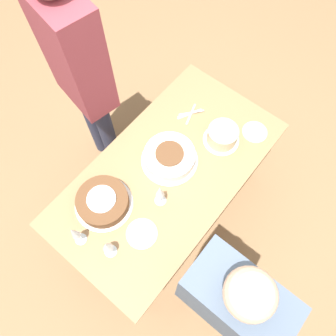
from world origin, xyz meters
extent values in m
plane|color=#8E6B47|center=(0.00, 0.00, 0.00)|extent=(12.00, 12.00, 0.00)
cube|color=#9E754C|center=(0.00, 0.00, 0.75)|extent=(1.51, 0.81, 0.03)
cylinder|color=brown|center=(-0.68, -0.33, 0.37)|extent=(0.07, 0.07, 0.74)
cylinder|color=brown|center=(0.68, -0.33, 0.37)|extent=(0.07, 0.07, 0.74)
cylinder|color=brown|center=(-0.68, 0.33, 0.37)|extent=(0.07, 0.07, 0.74)
cylinder|color=brown|center=(0.68, 0.33, 0.37)|extent=(0.07, 0.07, 0.74)
cylinder|color=white|center=(-0.06, -0.04, 0.77)|extent=(0.35, 0.35, 0.01)
cylinder|color=white|center=(-0.06, -0.04, 0.81)|extent=(0.31, 0.31, 0.08)
cylinder|color=brown|center=(-0.06, -0.04, 0.86)|extent=(0.17, 0.17, 0.01)
cylinder|color=white|center=(0.40, -0.16, 0.77)|extent=(0.34, 0.34, 0.01)
cylinder|color=brown|center=(0.40, -0.16, 0.81)|extent=(0.30, 0.30, 0.08)
cylinder|color=white|center=(0.40, -0.16, 0.85)|extent=(0.16, 0.16, 0.01)
cylinder|color=white|center=(-0.38, 0.12, 0.77)|extent=(0.23, 0.23, 0.01)
cylinder|color=beige|center=(-0.38, 0.12, 0.83)|extent=(0.19, 0.19, 0.11)
cylinder|color=silver|center=(0.63, -0.11, 0.77)|extent=(0.07, 0.07, 0.00)
cylinder|color=silver|center=(0.63, -0.11, 0.82)|extent=(0.01, 0.01, 0.09)
cone|color=silver|center=(0.63, -0.11, 0.93)|extent=(0.05, 0.05, 0.12)
cylinder|color=silver|center=(0.17, 0.08, 0.77)|extent=(0.07, 0.07, 0.00)
cylinder|color=silver|center=(0.17, 0.08, 0.82)|extent=(0.01, 0.01, 0.10)
cone|color=silver|center=(0.17, 0.08, 0.92)|extent=(0.05, 0.05, 0.11)
cylinder|color=silver|center=(0.57, 0.06, 0.77)|extent=(0.07, 0.07, 0.00)
cylinder|color=silver|center=(0.57, 0.06, 0.81)|extent=(0.01, 0.01, 0.09)
cone|color=silver|center=(0.57, 0.06, 0.90)|extent=(0.06, 0.06, 0.09)
cylinder|color=beige|center=(-0.57, 0.26, 0.77)|extent=(0.16, 0.16, 0.01)
cylinder|color=beige|center=(0.39, 0.13, 0.77)|extent=(0.18, 0.18, 0.01)
cube|color=silver|center=(-0.41, -0.15, 0.77)|extent=(0.16, 0.09, 0.00)
cube|color=silver|center=(-0.42, -0.14, 0.77)|extent=(0.17, 0.06, 0.00)
cube|color=silver|center=(-0.41, -0.15, 0.77)|extent=(0.15, 0.09, 0.00)
cube|color=silver|center=(-0.42, -0.15, 0.78)|extent=(0.14, 0.12, 0.00)
cylinder|color=#2D334C|center=(-0.09, -0.82, 0.43)|extent=(0.11, 0.11, 0.86)
cylinder|color=#2D334C|center=(-0.04, -0.61, 0.43)|extent=(0.11, 0.11, 0.86)
cube|color=brown|center=(-0.06, -0.72, 1.22)|extent=(0.29, 0.44, 0.72)
cylinder|color=#4C4238|center=(0.41, 0.78, 0.38)|extent=(0.11, 0.11, 0.76)
cylinder|color=#4C4238|center=(0.41, 0.56, 0.38)|extent=(0.11, 0.11, 0.76)
cube|color=slate|center=(0.41, 0.67, 1.08)|extent=(0.22, 0.40, 0.64)
sphere|color=#DBB293|center=(0.41, 0.67, 1.49)|extent=(0.17, 0.17, 0.17)
camera|label=1|loc=(0.63, 0.51, 2.59)|focal=35.00mm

